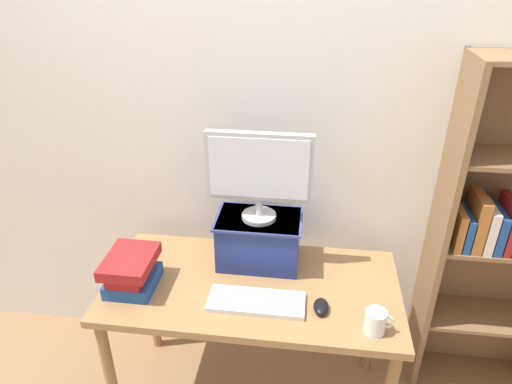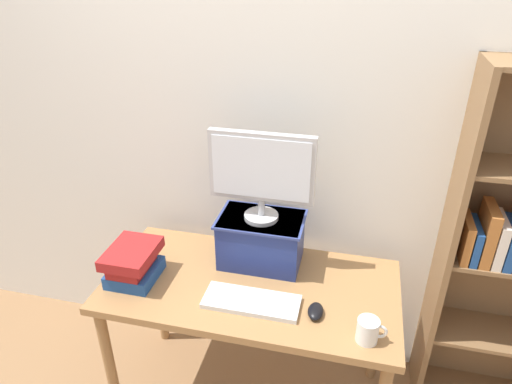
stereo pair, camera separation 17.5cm
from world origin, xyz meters
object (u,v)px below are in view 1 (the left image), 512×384
Objects in this scene: desk at (252,299)px; keyboard at (256,302)px; computer_monitor at (259,172)px; computer_mouse at (321,307)px; riser_box at (259,239)px; coffee_mug at (376,322)px; bookshelf_unit at (503,240)px; book_stack at (131,271)px.

desk is 0.17m from keyboard.
computer_mouse is (0.30, -0.30, -0.46)m from computer_monitor.
desk is 0.35m from computer_mouse.
riser_box is 0.85× the size of computer_monitor.
computer_mouse is 0.89× the size of coffee_mug.
computer_monitor is 1.14× the size of keyboard.
desk is 0.28m from riser_box.
riser_box is 0.33m from keyboard.
desk is 2.82× the size of computer_monitor.
riser_box is (-1.13, -0.13, -0.01)m from bookshelf_unit.
computer_monitor is (0.01, 0.17, 0.57)m from desk.
riser_box is at bearing -173.59° from bookshelf_unit.
desk is 3.31× the size of riser_box.
book_stack reaches higher than desk.
coffee_mug is (0.52, -0.22, 0.14)m from desk.
keyboard is at bearing 168.94° from coffee_mug.
keyboard is 3.51× the size of coffee_mug.
bookshelf_unit is 3.70× the size of computer_monitor.
computer_monitor is at bearing -173.51° from bookshelf_unit.
computer_mouse is (-0.83, -0.43, -0.12)m from bookshelf_unit.
computer_monitor is 0.71m from book_stack.
keyboard reaches higher than desk.
computer_monitor is (-1.13, -0.13, 0.34)m from bookshelf_unit.
coffee_mug reaches higher than keyboard.
book_stack is (-0.52, -0.09, 0.17)m from desk.
riser_box is 3.41× the size of coffee_mug.
computer_mouse is 0.84m from book_stack.
desk is at bearing 156.97° from computer_mouse.
keyboard is (0.03, -0.30, -0.47)m from computer_monitor.
bookshelf_unit is (1.14, 0.30, 0.22)m from desk.
coffee_mug is at bearing -139.76° from bookshelf_unit.
computer_monitor is 0.56m from keyboard.
desk is 12.68× the size of computer_mouse.
bookshelf_unit is at bearing 6.49° from computer_monitor.
desk is 0.76× the size of bookshelf_unit.
book_stack is (-0.83, 0.04, 0.06)m from computer_mouse.
computer_mouse reaches higher than keyboard.
book_stack is at bearing -170.49° from desk.
book_stack is at bearing 172.55° from coffee_mug.
riser_box is 3.83× the size of computer_mouse.
desk is 5.10× the size of book_stack.
computer_mouse is (0.27, -0.00, 0.01)m from keyboard.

